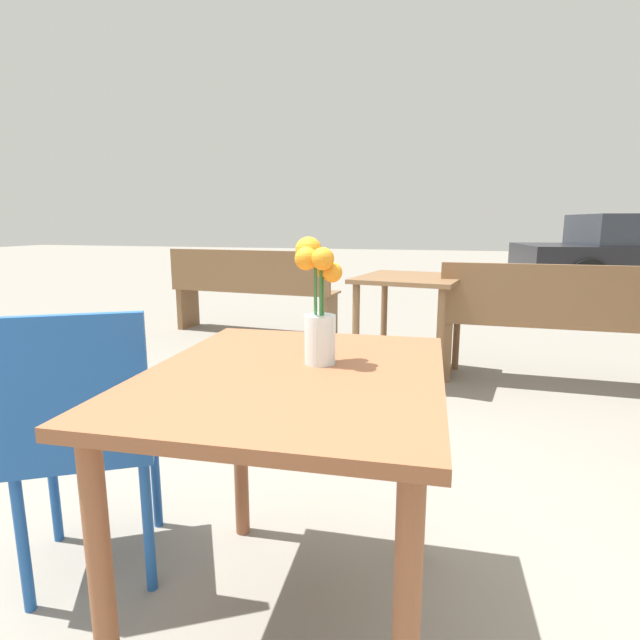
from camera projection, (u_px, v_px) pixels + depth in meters
ground_plane at (297, 627)px, 1.40m from camera, size 40.00×40.00×0.00m
table_front at (295, 414)px, 1.27m from camera, size 0.77×0.92×0.75m
flower_vase at (318, 306)px, 1.29m from camera, size 0.13×0.13×0.33m
cafe_chair at (84, 430)px, 1.49m from camera, size 0.55×0.55×0.87m
bench_middle at (574, 322)px, 3.31m from camera, size 1.74×0.39×0.85m
bench_far at (251, 288)px, 5.00m from camera, size 1.76×0.50×0.85m
table_back at (410, 294)px, 3.57m from camera, size 0.82×0.88×0.74m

